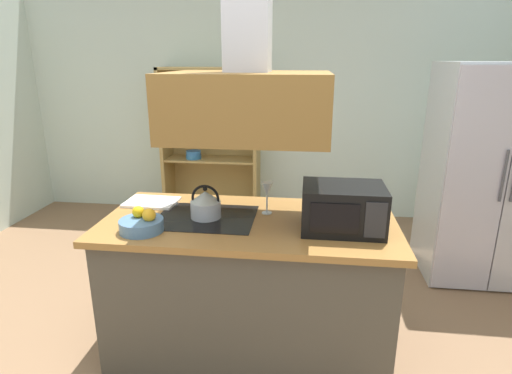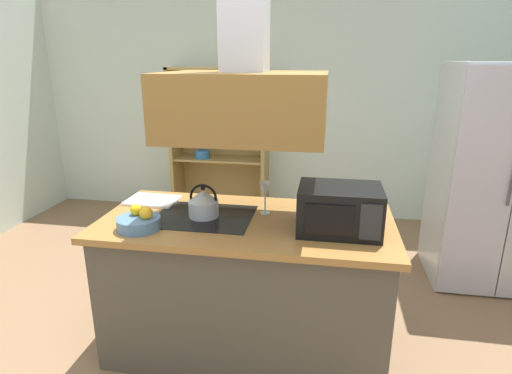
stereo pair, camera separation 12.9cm
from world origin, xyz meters
name	(u,v)px [view 2 (the right image)]	position (x,y,z in m)	size (l,w,h in m)	color
wall_back	(283,102)	(0.00, 3.00, 1.35)	(6.00, 0.12, 2.70)	silver
kitchen_island	(247,284)	(0.07, 0.39, 0.45)	(1.78, 0.88, 0.90)	#4B4539
range_hood	(245,83)	(0.07, 0.39, 1.71)	(0.90, 0.70, 1.29)	brown
refrigerator	(496,177)	(1.91, 1.64, 0.91)	(0.90, 0.78, 1.82)	#B6BFC5
dish_cabinet	(221,152)	(-0.72, 2.78, 0.77)	(1.12, 0.40, 1.75)	#A4874A
kettle	(203,203)	(-0.20, 0.39, 0.99)	(0.19, 0.19, 0.21)	#B5BEC9
cutting_board	(153,200)	(-0.63, 0.60, 0.91)	(0.34, 0.24, 0.02)	white
microwave	(339,209)	(0.62, 0.31, 1.03)	(0.46, 0.35, 0.26)	black
wine_glass_on_counter	(265,191)	(0.17, 0.51, 1.05)	(0.08, 0.08, 0.21)	silver
fruit_bowl	(139,221)	(-0.51, 0.14, 0.94)	(0.25, 0.25, 0.14)	#4C7299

